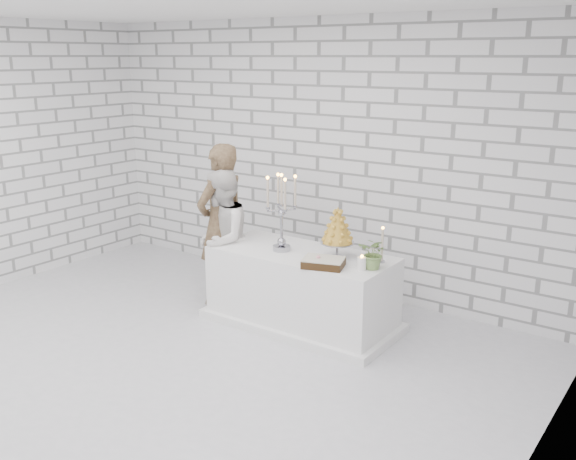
# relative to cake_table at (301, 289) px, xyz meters

# --- Properties ---
(ground) EXTENTS (6.00, 5.00, 0.01)m
(ground) POSITION_rel_cake_table_xyz_m (-0.52, -1.42, -0.38)
(ground) COLOR silver
(ground) RESTS_ON ground
(wall_back) EXTENTS (6.00, 0.01, 3.00)m
(wall_back) POSITION_rel_cake_table_xyz_m (-0.52, 1.08, 1.12)
(wall_back) COLOR white
(wall_back) RESTS_ON ground
(wall_right) EXTENTS (0.01, 5.00, 3.00)m
(wall_right) POSITION_rel_cake_table_xyz_m (2.48, -1.42, 1.12)
(wall_right) COLOR white
(wall_right) RESTS_ON ground
(cake_table) EXTENTS (1.80, 0.80, 0.75)m
(cake_table) POSITION_rel_cake_table_xyz_m (0.00, 0.00, 0.00)
(cake_table) COLOR white
(cake_table) RESTS_ON ground
(groom) EXTENTS (0.48, 0.67, 1.73)m
(groom) POSITION_rel_cake_table_xyz_m (-1.03, 0.02, 0.49)
(groom) COLOR #3F2E1E
(groom) RESTS_ON ground
(bride) EXTENTS (0.80, 0.88, 1.48)m
(bride) POSITION_rel_cake_table_xyz_m (-0.95, -0.08, 0.36)
(bride) COLOR white
(bride) RESTS_ON ground
(candelabra) EXTENTS (0.34, 0.34, 0.76)m
(candelabra) POSITION_rel_cake_table_xyz_m (-0.20, -0.06, 0.76)
(candelabra) COLOR #96969F
(candelabra) RESTS_ON cake_table
(croquembouche) EXTENTS (0.39, 0.39, 0.49)m
(croquembouche) POSITION_rel_cake_table_xyz_m (0.37, 0.05, 0.62)
(croquembouche) COLOR #B38327
(croquembouche) RESTS_ON cake_table
(chocolate_cake) EXTENTS (0.42, 0.36, 0.08)m
(chocolate_cake) POSITION_rel_cake_table_xyz_m (0.41, -0.25, 0.42)
(chocolate_cake) COLOR black
(chocolate_cake) RESTS_ON cake_table
(pillar_candle) EXTENTS (0.08, 0.08, 0.12)m
(pillar_candle) POSITION_rel_cake_table_xyz_m (0.73, -0.13, 0.44)
(pillar_candle) COLOR white
(pillar_candle) RESTS_ON cake_table
(extra_taper) EXTENTS (0.08, 0.08, 0.32)m
(extra_taper) POSITION_rel_cake_table_xyz_m (0.78, 0.17, 0.54)
(extra_taper) COLOR beige
(extra_taper) RESTS_ON cake_table
(flowers) EXTENTS (0.28, 0.24, 0.29)m
(flowers) POSITION_rel_cake_table_xyz_m (0.80, -0.04, 0.52)
(flowers) COLOR #506F33
(flowers) RESTS_ON cake_table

